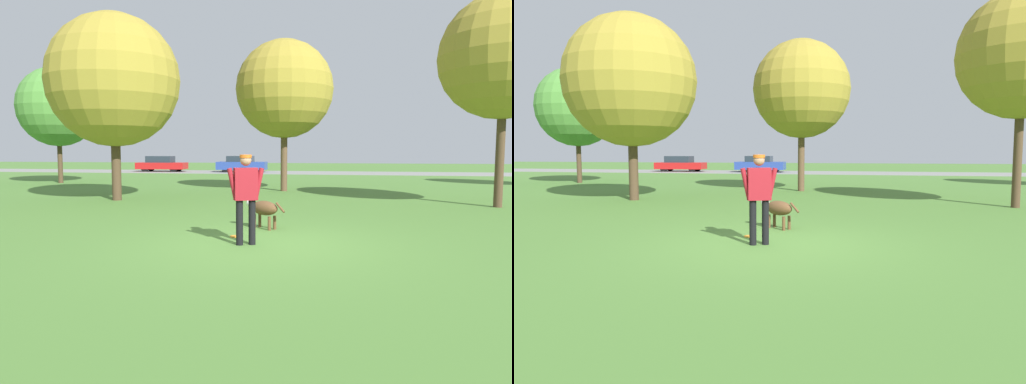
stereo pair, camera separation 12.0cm
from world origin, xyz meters
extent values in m
plane|color=#4C7A33|center=(0.00, 0.00, 0.00)|extent=(120.00, 120.00, 0.00)
cube|color=gray|center=(0.00, 28.88, 0.01)|extent=(120.00, 6.00, 0.01)
cylinder|color=black|center=(-0.16, -0.05, 0.42)|extent=(0.17, 0.17, 0.83)
cylinder|color=black|center=(-0.38, -0.14, 0.42)|extent=(0.17, 0.17, 0.83)
cube|color=maroon|center=(-0.27, -0.09, 1.13)|extent=(0.48, 0.37, 0.59)
cylinder|color=maroon|center=(-0.05, 0.00, 1.13)|extent=(0.23, 0.16, 0.59)
cylinder|color=maroon|center=(-0.49, -0.18, 1.13)|extent=(0.23, 0.16, 0.59)
sphere|color=#A87A5B|center=(-0.27, -0.09, 1.56)|extent=(0.27, 0.27, 0.21)
cylinder|color=#D15B19|center=(-0.27, -0.09, 1.63)|extent=(0.28, 0.28, 0.06)
ellipsoid|color=brown|center=(-0.22, 1.70, 0.47)|extent=(0.78, 0.67, 0.32)
ellipsoid|color=white|center=(-0.39, 1.81, 0.41)|extent=(0.27, 0.29, 0.18)
sphere|color=white|center=(-0.58, 1.93, 0.55)|extent=(0.27, 0.27, 0.20)
cylinder|color=brown|center=(-0.46, 1.75, 0.15)|extent=(0.10, 0.10, 0.30)
cylinder|color=brown|center=(-0.36, 1.90, 0.15)|extent=(0.10, 0.10, 0.30)
cylinder|color=brown|center=(-0.08, 1.50, 0.15)|extent=(0.10, 0.10, 0.30)
cylinder|color=brown|center=(0.02, 1.65, 0.15)|extent=(0.10, 0.10, 0.30)
cylinder|color=brown|center=(0.17, 1.45, 0.51)|extent=(0.23, 0.18, 0.22)
cylinder|color=orange|center=(-0.65, 0.65, 0.01)|extent=(0.21, 0.21, 0.02)
torus|color=orange|center=(-0.65, 0.65, 0.01)|extent=(0.21, 0.21, 0.02)
cylinder|color=brown|center=(-0.98, 11.50, 1.41)|extent=(0.29, 0.29, 2.81)
sphere|color=olive|center=(-0.98, 11.50, 4.38)|extent=(4.18, 4.18, 4.18)
cylinder|color=#4C3826|center=(6.23, 6.89, 1.58)|extent=(0.25, 0.25, 3.16)
sphere|color=olive|center=(6.23, 6.89, 4.59)|extent=(3.81, 3.81, 3.81)
cylinder|color=#4C3826|center=(-6.33, 6.68, 1.23)|extent=(0.32, 0.32, 2.45)
sphere|color=olive|center=(-6.33, 6.68, 4.16)|extent=(4.56, 4.56, 4.56)
cylinder|color=#4C3826|center=(-13.62, 14.35, 1.26)|extent=(0.25, 0.25, 2.53)
sphere|color=#4C8938|center=(-13.62, 14.35, 4.13)|extent=(4.27, 4.27, 4.27)
cube|color=red|center=(-13.64, 28.85, 0.50)|extent=(4.24, 1.78, 0.56)
cube|color=#232D38|center=(-13.76, 28.84, 1.05)|extent=(2.22, 1.49, 0.55)
cylinder|color=black|center=(-12.40, 29.59, 0.32)|extent=(0.65, 0.22, 0.64)
cylinder|color=black|center=(-12.36, 28.17, 0.32)|extent=(0.65, 0.22, 0.64)
cylinder|color=black|center=(-14.92, 29.52, 0.32)|extent=(0.65, 0.22, 0.64)
cylinder|color=black|center=(-14.88, 28.10, 0.32)|extent=(0.65, 0.22, 0.64)
cube|color=#284293|center=(-6.64, 29.01, 0.54)|extent=(4.10, 1.93, 0.64)
cube|color=#232D38|center=(-6.76, 29.01, 1.11)|extent=(2.15, 1.63, 0.48)
cylinder|color=black|center=(-5.44, 29.84, 0.32)|extent=(0.64, 0.21, 0.63)
cylinder|color=black|center=(-5.40, 28.24, 0.32)|extent=(0.64, 0.21, 0.63)
cylinder|color=black|center=(-7.87, 29.79, 0.32)|extent=(0.64, 0.21, 0.63)
cylinder|color=black|center=(-7.84, 28.18, 0.32)|extent=(0.64, 0.21, 0.63)
camera|label=1|loc=(1.42, -8.21, 1.71)|focal=32.00mm
camera|label=2|loc=(1.54, -8.19, 1.71)|focal=32.00mm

